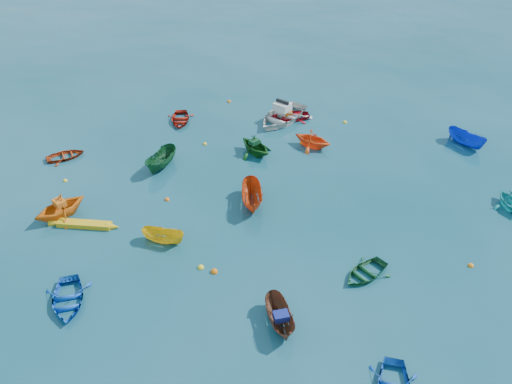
{
  "coord_description": "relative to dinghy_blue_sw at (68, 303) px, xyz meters",
  "views": [
    {
      "loc": [
        -2.44,
        -20.13,
        18.47
      ],
      "look_at": [
        0.0,
        5.0,
        0.4
      ],
      "focal_mm": 35.0,
      "sensor_mm": 36.0,
      "label": 1
    }
  ],
  "objects": [
    {
      "name": "kayak_yellow",
      "position": [
        -0.27,
        5.88,
        0.0
      ],
      "size": [
        3.9,
        1.32,
        0.39
      ],
      "primitive_type": null,
      "rotation": [
        0.0,
        0.0,
        1.37
      ],
      "color": "gold",
      "rests_on": "ground"
    },
    {
      "name": "sampan_yellow_mid",
      "position": [
        4.4,
        4.05,
        0.0
      ],
      "size": [
        2.7,
        1.78,
        0.98
      ],
      "primitive_type": "imported",
      "rotation": [
        0.0,
        0.0,
        1.21
      ],
      "color": "yellow",
      "rests_on": "ground"
    },
    {
      "name": "dinghy_red_far",
      "position": [
        4.92,
        18.49,
        0.0
      ],
      "size": [
        2.18,
        3.02,
        0.62
      ],
      "primitive_type": "imported",
      "rotation": [
        0.0,
        0.0,
        -0.02
      ],
      "color": "#A91C0E",
      "rests_on": "ground"
    },
    {
      "name": "motorboat_white",
      "position": [
        12.98,
        17.89,
        0.0
      ],
      "size": [
        6.15,
        6.22,
        1.66
      ],
      "primitive_type": "imported",
      "rotation": [
        0.0,
        0.0,
        -0.75
      ],
      "color": "silver",
      "rests_on": "ground"
    },
    {
      "name": "buoy_or_c",
      "position": [
        4.37,
        8.02,
        0.0
      ],
      "size": [
        0.31,
        0.31,
        0.31
      ],
      "primitive_type": "sphere",
      "color": "#FF610D",
      "rests_on": "ground"
    },
    {
      "name": "tarp_blue_a",
      "position": [
        10.08,
        -2.44,
        0.72
      ],
      "size": [
        0.75,
        0.61,
        0.33
      ],
      "primitive_type": "cube",
      "rotation": [
        0.0,
        0.0,
        0.14
      ],
      "color": "navy",
      "rests_on": "sampan_brown_mid"
    },
    {
      "name": "buoy_or_d",
      "position": [
        13.93,
        14.14,
        0.0
      ],
      "size": [
        0.33,
        0.33,
        0.33
      ],
      "primitive_type": "sphere",
      "color": "orange",
      "rests_on": "ground"
    },
    {
      "name": "buoy_ye_e",
      "position": [
        17.89,
        17.03,
        0.0
      ],
      "size": [
        0.32,
        0.32,
        0.32
      ],
      "primitive_type": "sphere",
      "color": "yellow",
      "rests_on": "ground"
    },
    {
      "name": "buoy_or_e",
      "position": [
        8.97,
        21.69,
        0.0
      ],
      "size": [
        0.34,
        0.34,
        0.34
      ],
      "primitive_type": "sphere",
      "color": "orange",
      "rests_on": "ground"
    },
    {
      "name": "buoy_ye_d",
      "position": [
        -2.39,
        10.77,
        0.0
      ],
      "size": [
        0.29,
        0.29,
        0.29
      ],
      "primitive_type": "sphere",
      "color": "yellow",
      "rests_on": "ground"
    },
    {
      "name": "dinghy_green_e",
      "position": [
        14.86,
        0.44,
        0.0
      ],
      "size": [
        3.34,
        3.13,
        0.56
      ],
      "primitive_type": "imported",
      "rotation": [
        0.0,
        0.0,
        -0.98
      ],
      "color": "#124F27",
      "rests_on": "ground"
    },
    {
      "name": "tarp_orange_b",
      "position": [
        13.51,
        18.15,
        0.51
      ],
      "size": [
        0.59,
        0.76,
        0.36
      ],
      "primitive_type": "cube",
      "rotation": [
        0.0,
        0.0,
        -1.53
      ],
      "color": "#C76914",
      "rests_on": "dinghy_red_ne"
    },
    {
      "name": "dinghy_cyan_se",
      "position": [
        25.14,
        5.28,
        0.0
      ],
      "size": [
        1.98,
        2.3,
        1.2
      ],
      "primitive_type": "imported",
      "rotation": [
        0.0,
        0.0,
        0.01
      ],
      "color": "teal",
      "rests_on": "ground"
    },
    {
      "name": "buoy_ye_c",
      "position": [
        6.81,
        14.7,
        0.0
      ],
      "size": [
        0.31,
        0.31,
        0.31
      ],
      "primitive_type": "sphere",
      "color": "yellow",
      "rests_on": "ground"
    },
    {
      "name": "ground",
      "position": [
        9.92,
        2.77,
        0.0
      ],
      "size": [
        160.0,
        160.0,
        0.0
      ],
      "primitive_type": "plane",
      "color": "#0A3E4A",
      "rests_on": "ground"
    },
    {
      "name": "tarp_green_b",
      "position": [
        10.32,
        13.11,
        0.91
      ],
      "size": [
        0.86,
        0.81,
        0.33
      ],
      "primitive_type": "cube",
      "rotation": [
        0.0,
        0.0,
        0.59
      ],
      "color": "#0F3F1F",
      "rests_on": "dinghy_green_n"
    },
    {
      "name": "buoy_ye_a",
      "position": [
        6.43,
        1.79,
        0.0
      ],
      "size": [
        0.34,
        0.34,
        0.34
      ],
      "primitive_type": "sphere",
      "color": "yellow",
      "rests_on": "ground"
    },
    {
      "name": "dinghy_green_n",
      "position": [
        10.37,
        13.03,
        0.0
      ],
      "size": [
        3.62,
        3.73,
        1.5
      ],
      "primitive_type": "imported",
      "rotation": [
        0.0,
        0.0,
        0.59
      ],
      "color": "#124D15",
      "rests_on": "ground"
    },
    {
      "name": "sampan_orange_n",
      "position": [
        9.63,
        7.07,
        0.0
      ],
      "size": [
        1.4,
        3.43,
        1.31
      ],
      "primitive_type": "imported",
      "rotation": [
        0.0,
        0.0,
        -0.04
      ],
      "color": "#C03F12",
      "rests_on": "ground"
    },
    {
      "name": "dinghy_red_nw",
      "position": [
        -2.95,
        13.75,
        0.0
      ],
      "size": [
        3.11,
        2.69,
        0.54
      ],
      "primitive_type": "imported",
      "rotation": [
        0.0,
        0.0,
        1.94
      ],
      "color": "#9E2E0D",
      "rests_on": "ground"
    },
    {
      "name": "dinghy_orange_far",
      "position": [
        14.59,
        13.6,
        0.0
      ],
      "size": [
        3.68,
        3.62,
        1.47
      ],
      "primitive_type": "imported",
      "rotation": [
        0.0,
        0.0,
        0.9
      ],
      "color": "#F85117",
      "rests_on": "ground"
    },
    {
      "name": "sampan_blue_far",
      "position": [
        25.8,
        12.76,
        0.0
      ],
      "size": [
        2.58,
        3.2,
        1.18
      ],
      "primitive_type": "imported",
      "rotation": [
        0.0,
        0.0,
        0.55
      ],
      "color": "#1035C8",
      "rests_on": "ground"
    },
    {
      "name": "dinghy_blue_sw",
      "position": [
        0.0,
        0.0,
        0.0
      ],
      "size": [
        2.71,
        3.46,
        0.65
      ],
      "primitive_type": "imported",
      "rotation": [
        0.0,
        0.0,
        0.16
      ],
      "color": "blue",
      "rests_on": "ground"
    },
    {
      "name": "buoy_ye_b",
      "position": [
        -2.24,
        6.95,
        0.0
      ],
      "size": [
        0.33,
        0.33,
        0.33
      ],
      "primitive_type": "sphere",
      "color": "yellow",
      "rests_on": "ground"
    },
    {
      "name": "dinghy_red_ne",
      "position": [
        13.61,
        18.16,
        0.0
      ],
      "size": [
        3.28,
        2.41,
        0.66
      ],
      "primitive_type": "imported",
      "rotation": [
        0.0,
        0.0,
        -1.53
      ],
      "color": "#B50F19",
      "rests_on": "ground"
    },
    {
      "name": "buoy_or_b",
      "position": [
        20.6,
        0.55,
        0.0
      ],
      "size": [
        0.31,
        0.31,
        0.31
      ],
      "primitive_type": "sphere",
      "color": "orange",
      "rests_on": "ground"
    },
    {
      "name": "sampan_brown_mid",
      "position": [
        10.06,
        -2.29,
        0.0
      ],
      "size": [
        1.46,
        2.99,
        1.11
      ],
      "primitive_type": "imported",
      "rotation": [
        0.0,
        0.0,
        0.14
      ],
      "color": "brown",
      "rests_on": "ground"
    },
    {
      "name": "buoy_or_a",
      "position": [
        7.12,
        1.41,
        0.0
      ],
      "size": [
        0.39,
        0.39,
        0.39
      ],
      "primitive_type": "sphere",
      "color": "#D7600B",
      "rests_on": "ground"
    },
    {
      "name": "sampan_green_far",
      "position": [
        3.88,
        11.85,
        0.0
      ],
      "size": [
        2.6,
        3.46,
        1.26
      ],
      "primitive_type": "imported",
      "rotation": [
        0.0,
        0.0,
        -0.48
      ],
      "color": "#104822",
      "rests_on": "ground"
    },
    {
      "name": "tarp_orange_a",
      "position": [
        -1.72,
        6.97,
        1.0
      ],
      "size": [
        0.91,
        0.93,
        0.36
      ],
      "primitive_type": "cube",
      "rotation": [
        0.0,
        0.0,
        -0.87
      ],
      "color": "#D66216",
      "rests_on": "dinghy_orange_w"
    },
    {
      "name": "dinghy_orange_w",
      "position": [
        -1.76,
        6.94,
        0.0
      ],
      "size": [
        4.11,
        4.05,
        1.64
      ],
      "primitive_type": "imported",
      "rotation": [
        0.0,
        0.0,
        -0.87
      ],
      "color": "orange",
      "rests_on": "ground"
    }
  ]
}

